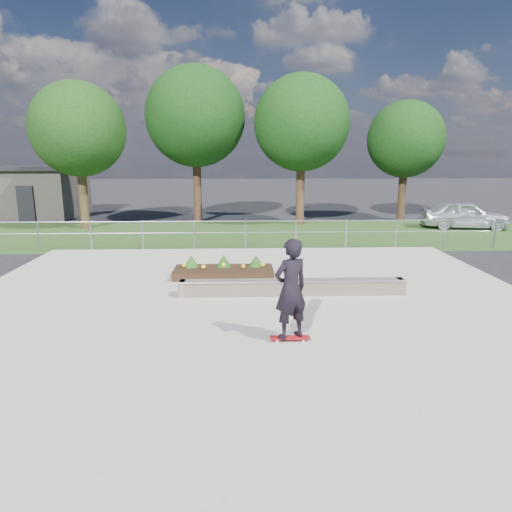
{
  "coord_description": "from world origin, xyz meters",
  "views": [
    {
      "loc": [
        -0.23,
        -10.14,
        3.72
      ],
      "look_at": [
        0.2,
        1.5,
        1.1
      ],
      "focal_mm": 32.0,
      "sensor_mm": 36.0,
      "label": 1
    }
  ],
  "objects_px": {
    "grind_ledge": "(292,287)",
    "parked_car": "(465,215)",
    "skateboarder": "(291,289)",
    "planter_bed": "(224,270)"
  },
  "relations": [
    {
      "from": "grind_ledge",
      "to": "parked_car",
      "type": "xyz_separation_m",
      "value": [
        10.0,
        10.97,
        0.45
      ]
    },
    {
      "from": "grind_ledge",
      "to": "parked_car",
      "type": "height_order",
      "value": "parked_car"
    },
    {
      "from": "planter_bed",
      "to": "skateboarder",
      "type": "height_order",
      "value": "skateboarder"
    },
    {
      "from": "planter_bed",
      "to": "skateboarder",
      "type": "xyz_separation_m",
      "value": [
        1.48,
        -5.03,
        0.89
      ]
    },
    {
      "from": "grind_ledge",
      "to": "skateboarder",
      "type": "xyz_separation_m",
      "value": [
        -0.4,
        -3.06,
        0.87
      ]
    },
    {
      "from": "skateboarder",
      "to": "parked_car",
      "type": "relative_size",
      "value": 0.5
    },
    {
      "from": "skateboarder",
      "to": "parked_car",
      "type": "bearing_deg",
      "value": 53.45
    },
    {
      "from": "planter_bed",
      "to": "parked_car",
      "type": "bearing_deg",
      "value": 37.14
    },
    {
      "from": "grind_ledge",
      "to": "parked_car",
      "type": "relative_size",
      "value": 1.44
    },
    {
      "from": "planter_bed",
      "to": "parked_car",
      "type": "relative_size",
      "value": 0.72
    }
  ]
}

